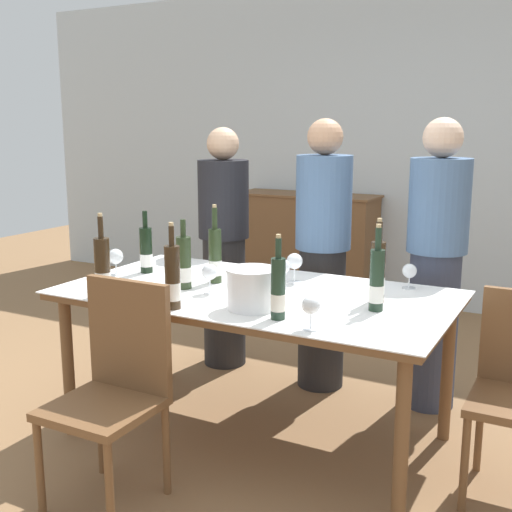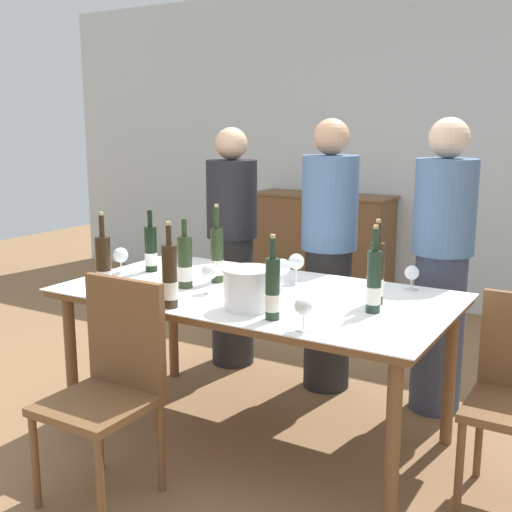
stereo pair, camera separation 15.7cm
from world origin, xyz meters
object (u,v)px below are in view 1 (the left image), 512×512
Objects in this scene: wine_bottle_0 at (173,279)px; wine_glass_1 at (210,273)px; wine_bottle_2 at (146,251)px; wine_bottle_4 at (103,269)px; sideboard_cabinet at (306,247)px; ice_bucket at (252,287)px; wine_glass_4 at (294,262)px; person_host at (224,249)px; wine_glass_5 at (410,272)px; person_guest_left at (323,256)px; person_guest_right at (436,266)px; dining_table at (256,304)px; wine_bottle_5 at (184,264)px; wine_bottle_1 at (215,256)px; wine_glass_0 at (311,306)px; wine_glass_2 at (116,257)px; wine_glass_3 at (282,267)px; chair_near_front at (115,379)px; wine_bottle_7 at (278,290)px; wine_bottle_6 at (377,281)px; wine_bottle_3 at (378,273)px.

wine_bottle_0 is 2.67× the size of wine_glass_1.
wine_bottle_4 is at bearing -75.79° from wine_bottle_2.
ice_bucket is at bearing -71.06° from sideboard_cabinet.
wine_glass_4 is at bearing 67.70° from wine_bottle_0.
wine_bottle_0 is at bearing -68.94° from person_host.
wine_glass_5 is 0.72m from person_guest_left.
person_guest_left is 1.00× the size of person_guest_right.
wine_bottle_5 is (-0.35, -0.12, 0.19)m from dining_table.
dining_table is at bearing 34.70° from wine_bottle_4.
wine_glass_1 is (0.09, -0.20, -0.04)m from wine_bottle_1.
wine_glass_2 reaches higher than wine_glass_0.
wine_bottle_1 is 0.87m from person_host.
wine_glass_3 is 0.67m from person_guest_left.
wine_bottle_4 is 2.75× the size of wine_glass_1.
person_guest_left reaches higher than wine_bottle_5.
chair_near_front is (0.33, -0.32, -0.38)m from wine_bottle_4.
wine_bottle_2 is 2.72× the size of wine_glass_5.
wine_glass_2 is at bearing -170.38° from wine_glass_3.
wine_bottle_2 is at bearing 153.03° from wine_bottle_5.
wine_glass_1 is at bearing -65.55° from wine_bottle_1.
wine_bottle_4 is 0.91m from wine_bottle_7.
wine_bottle_7 is (1.15, -2.95, 0.42)m from sideboard_cabinet.
wine_bottle_2 is 0.82m from wine_glass_3.
wine_bottle_7 is 0.23× the size of person_guest_left.
wine_bottle_6 is 2.47× the size of wine_glass_4.
person_host is at bearing 143.25° from wine_glass_4.
wine_bottle_3 is at bearing -17.81° from wine_glass_4.
wine_glass_2 is 0.09× the size of person_host.
wine_glass_5 is (0.07, 0.32, -0.05)m from wine_bottle_3.
wine_glass_0 is 0.92× the size of wine_glass_3.
wine_bottle_0 is 1.25m from person_guest_left.
wine_bottle_4 is 1.04× the size of wine_bottle_6.
wine_bottle_3 is at bearing -30.13° from person_host.
wine_bottle_0 is 0.75m from wine_glass_4.
person_guest_left is at bearing 93.94° from wine_glass_3.
sideboard_cabinet reaches higher than wine_glass_2.
wine_glass_0 is 0.78m from wine_glass_4.
wine_bottle_2 is 0.22× the size of person_host.
wine_bottle_6 is 0.42m from wine_glass_0.
person_host is (0.18, -1.76, 0.30)m from sideboard_cabinet.
person_host is (-0.49, 1.27, -0.13)m from wine_bottle_0.
wine_glass_4 reaches higher than wine_glass_2.
wine_bottle_2 is 0.86× the size of wine_bottle_4.
wine_bottle_4 is at bearing -146.53° from wine_glass_5.
wine_bottle_1 is 1.17× the size of wine_bottle_5.
wine_glass_2 is at bearing 179.91° from wine_bottle_6.
sideboard_cabinet is 3.21× the size of wine_bottle_4.
wine_bottle_0 is (-0.19, -0.44, 0.20)m from dining_table.
person_guest_left is (0.72, -0.05, 0.03)m from person_host.
chair_near_front is at bearing -98.98° from wine_glass_1.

